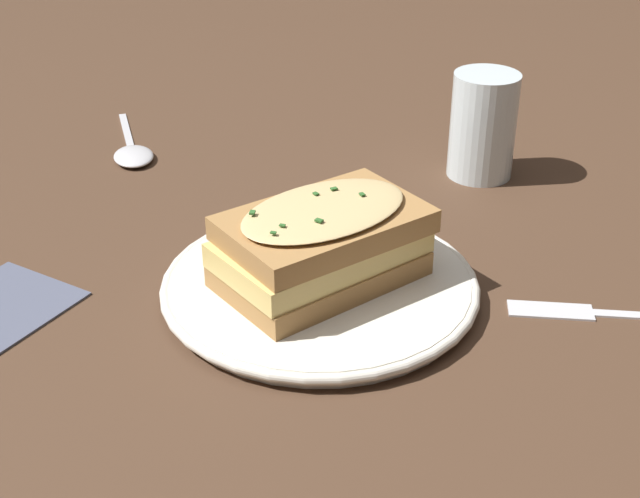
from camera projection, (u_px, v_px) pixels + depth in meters
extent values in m
plane|color=#473021|center=(316.00, 281.00, 0.74)|extent=(2.40, 2.40, 0.00)
cylinder|color=silver|center=(320.00, 287.00, 0.72)|extent=(0.24, 0.24, 0.01)
torus|color=silver|center=(320.00, 284.00, 0.71)|extent=(0.26, 0.26, 0.01)
cube|color=#A37542|center=(320.00, 269.00, 0.71)|extent=(0.17, 0.13, 0.02)
cube|color=#E0C16B|center=(320.00, 248.00, 0.70)|extent=(0.18, 0.13, 0.02)
cube|color=#A37542|center=(324.00, 225.00, 0.69)|extent=(0.18, 0.14, 0.02)
ellipsoid|color=#DBBC7F|center=(324.00, 210.00, 0.68)|extent=(0.16, 0.12, 0.01)
cube|color=#2D6028|center=(252.00, 212.00, 0.67)|extent=(0.01, 0.01, 0.00)
cube|color=#2D6028|center=(334.00, 189.00, 0.71)|extent=(0.01, 0.01, 0.00)
cube|color=#2D6028|center=(319.00, 220.00, 0.66)|extent=(0.00, 0.01, 0.00)
cube|color=#2D6028|center=(282.00, 225.00, 0.65)|extent=(0.00, 0.01, 0.00)
cube|color=#2D6028|center=(273.00, 233.00, 0.64)|extent=(0.00, 0.01, 0.00)
cube|color=#2D6028|center=(362.00, 194.00, 0.70)|extent=(0.01, 0.01, 0.00)
cube|color=#2D6028|center=(317.00, 193.00, 0.70)|extent=(0.00, 0.01, 0.00)
cylinder|color=silver|center=(480.00, 125.00, 0.90)|extent=(0.07, 0.07, 0.11)
cube|color=silver|center=(551.00, 310.00, 0.70)|extent=(0.05, 0.07, 0.00)
cube|color=#333335|center=(539.00, 312.00, 0.69)|extent=(0.02, 0.03, 0.00)
cube|color=#333335|center=(538.00, 308.00, 0.70)|extent=(0.02, 0.03, 0.00)
cube|color=#333335|center=(537.00, 304.00, 0.70)|extent=(0.02, 0.03, 0.00)
cube|color=silver|center=(127.00, 131.00, 1.02)|extent=(0.07, 0.10, 0.00)
ellipsoid|color=silver|center=(134.00, 156.00, 0.95)|extent=(0.07, 0.07, 0.01)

